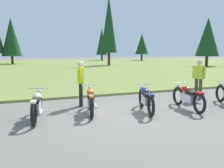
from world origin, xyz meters
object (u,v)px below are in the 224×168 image
object	(u,v)px
motorcycle_navy	(146,99)
rider_checking_bike	(81,81)
motorcycle_red	(188,97)
rider_near_row_end	(199,77)
motorcycle_orange	(91,100)
motorcycle_cream	(37,105)

from	to	relation	value
motorcycle_navy	rider_checking_bike	bearing A→B (deg)	138.19
motorcycle_navy	motorcycle_red	size ratio (longest dim) A/B	0.97
motorcycle_navy	rider_near_row_end	bearing A→B (deg)	19.15
motorcycle_orange	motorcycle_navy	size ratio (longest dim) A/B	1.01
motorcycle_cream	motorcycle_navy	world-z (taller)	same
motorcycle_orange	rider_checking_bike	world-z (taller)	rider_checking_bike
motorcycle_cream	rider_checking_bike	world-z (taller)	rider_checking_bike
motorcycle_navy	rider_checking_bike	world-z (taller)	rider_checking_bike
motorcycle_cream	rider_near_row_end	size ratio (longest dim) A/B	1.24
motorcycle_orange	motorcycle_cream	bearing A→B (deg)	-174.41
motorcycle_cream	motorcycle_red	world-z (taller)	same
motorcycle_navy	rider_checking_bike	distance (m)	2.49
motorcycle_red	rider_checking_bike	world-z (taller)	rider_checking_bike
motorcycle_cream	motorcycle_red	size ratio (longest dim) A/B	0.99
motorcycle_cream	motorcycle_orange	size ratio (longest dim) A/B	1.01
rider_near_row_end	motorcycle_orange	bearing A→B (deg)	-173.06
motorcycle_orange	motorcycle_navy	world-z (taller)	same
motorcycle_red	motorcycle_cream	bearing A→B (deg)	173.97
motorcycle_cream	motorcycle_navy	bearing A→B (deg)	-5.21
motorcycle_orange	rider_near_row_end	size ratio (longest dim) A/B	1.23
motorcycle_orange	motorcycle_navy	distance (m)	1.85
motorcycle_cream	rider_checking_bike	size ratio (longest dim) A/B	1.24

